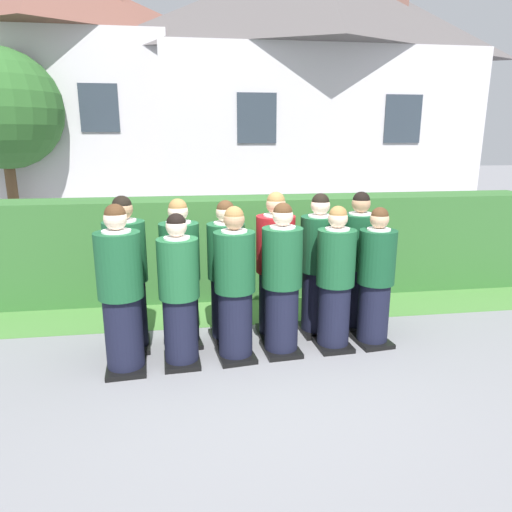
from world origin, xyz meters
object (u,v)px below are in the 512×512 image
(student_front_row_0, at_px, (121,294))
(student_rear_row_2, at_px, (227,275))
(student_rear_row_0, at_px, (127,278))
(student_front_row_3, at_px, (282,283))
(student_rear_row_4, at_px, (318,268))
(student_in_red_blazer, at_px, (275,269))
(student_rear_row_5, at_px, (358,265))
(student_front_row_2, at_px, (235,288))
(student_front_row_4, at_px, (335,282))
(student_front_row_5, at_px, (375,281))
(student_front_row_1, at_px, (179,295))
(student_rear_row_1, at_px, (181,277))

(student_front_row_0, height_order, student_rear_row_2, student_front_row_0)
(student_rear_row_0, bearing_deg, student_front_row_3, -11.49)
(student_front_row_3, xyz_separation_m, student_rear_row_4, (0.53, 0.46, 0.02))
(student_in_red_blazer, distance_m, student_rear_row_5, 1.03)
(student_front_row_0, height_order, student_front_row_2, student_front_row_0)
(student_front_row_4, bearing_deg, student_rear_row_2, 161.89)
(student_in_red_blazer, height_order, student_rear_row_4, student_in_red_blazer)
(student_front_row_5, distance_m, student_rear_row_0, 2.73)
(student_front_row_5, bearing_deg, student_rear_row_0, 174.37)
(student_front_row_1, bearing_deg, student_rear_row_2, 45.35)
(student_rear_row_0, distance_m, student_rear_row_5, 2.69)
(student_front_row_3, relative_size, student_rear_row_0, 0.97)
(student_front_row_0, bearing_deg, student_in_red_blazer, 20.82)
(student_front_row_0, xyz_separation_m, student_front_row_2, (1.13, 0.11, -0.03))
(student_front_row_3, xyz_separation_m, student_rear_row_0, (-1.64, 0.33, 0.03))
(student_rear_row_1, bearing_deg, student_front_row_3, -18.88)
(student_rear_row_2, bearing_deg, student_front_row_5, -12.12)
(student_front_row_2, relative_size, student_rear_row_2, 1.00)
(student_rear_row_5, bearing_deg, student_front_row_0, -165.07)
(student_front_row_5, bearing_deg, student_front_row_4, -176.61)
(student_rear_row_2, bearing_deg, student_rear_row_1, -174.35)
(student_rear_row_0, xyz_separation_m, student_rear_row_5, (2.68, 0.21, -0.01))
(student_front_row_3, height_order, student_rear_row_1, student_rear_row_1)
(student_front_row_0, bearing_deg, student_rear_row_0, 90.26)
(student_rear_row_2, bearing_deg, student_rear_row_4, 2.49)
(student_front_row_0, distance_m, student_front_row_4, 2.25)
(student_front_row_5, xyz_separation_m, student_rear_row_4, (-0.55, 0.40, 0.06))
(student_front_row_0, xyz_separation_m, student_rear_row_2, (1.08, 0.59, -0.03))
(student_front_row_0, distance_m, student_rear_row_0, 0.50)
(student_in_red_blazer, bearing_deg, student_rear_row_0, -175.74)
(student_front_row_4, distance_m, student_in_red_blazer, 0.72)
(student_front_row_2, relative_size, student_in_red_blazer, 0.96)
(student_rear_row_0, bearing_deg, student_rear_row_5, 4.47)
(student_front_row_1, bearing_deg, student_rear_row_4, 19.73)
(student_front_row_2, height_order, student_front_row_5, student_front_row_2)
(student_front_row_4, relative_size, student_in_red_blazer, 0.94)
(student_rear_row_2, xyz_separation_m, student_rear_row_4, (1.08, 0.05, 0.03))
(student_front_row_4, distance_m, student_rear_row_5, 0.67)
(student_front_row_2, relative_size, student_front_row_3, 0.99)
(student_front_row_4, xyz_separation_m, student_rear_row_2, (-1.16, 0.38, 0.02))
(student_front_row_0, bearing_deg, student_front_row_5, 5.00)
(student_front_row_5, bearing_deg, student_rear_row_5, 93.98)
(student_front_row_2, xyz_separation_m, student_rear_row_0, (-1.13, 0.39, 0.04))
(student_front_row_0, relative_size, student_rear_row_0, 0.99)
(student_front_row_3, bearing_deg, student_rear_row_4, 41.21)
(student_front_row_5, bearing_deg, student_rear_row_2, 167.88)
(student_front_row_0, xyz_separation_m, student_in_red_blazer, (1.65, 0.63, 0.01))
(student_front_row_1, xyz_separation_m, student_rear_row_4, (1.61, 0.58, 0.05))
(student_rear_row_2, bearing_deg, student_front_row_4, -18.11)
(student_front_row_5, bearing_deg, student_front_row_1, -175.24)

